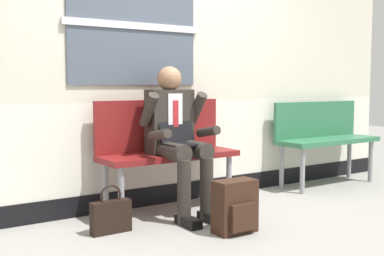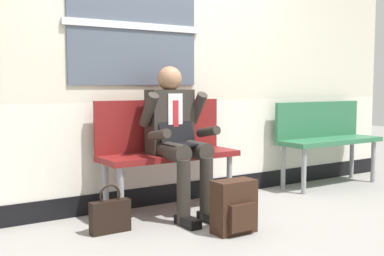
{
  "view_description": "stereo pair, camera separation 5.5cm",
  "coord_description": "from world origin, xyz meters",
  "px_view_note": "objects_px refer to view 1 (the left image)",
  "views": [
    {
      "loc": [
        -2.38,
        -3.16,
        1.12
      ],
      "look_at": [
        -0.1,
        0.23,
        0.75
      ],
      "focal_mm": 45.48,
      "sensor_mm": 36.0,
      "label": 1
    },
    {
      "loc": [
        -2.33,
        -3.19,
        1.12
      ],
      "look_at": [
        -0.1,
        0.23,
        0.75
      ],
      "focal_mm": 45.48,
      "sensor_mm": 36.0,
      "label": 2
    }
  ],
  "objects_px": {
    "bench_empty": "(323,134)",
    "handbag": "(111,216)",
    "bench_with_person": "(165,145)",
    "backpack": "(235,207)",
    "person_seated": "(177,135)"
  },
  "relations": [
    {
      "from": "bench_empty",
      "to": "handbag",
      "type": "distance_m",
      "value": 2.79
    },
    {
      "from": "bench_with_person",
      "to": "backpack",
      "type": "relative_size",
      "value": 3.09
    },
    {
      "from": "person_seated",
      "to": "backpack",
      "type": "height_order",
      "value": "person_seated"
    },
    {
      "from": "bench_empty",
      "to": "backpack",
      "type": "distance_m",
      "value": 2.17
    },
    {
      "from": "bench_with_person",
      "to": "backpack",
      "type": "bearing_deg",
      "value": -83.79
    },
    {
      "from": "backpack",
      "to": "handbag",
      "type": "bearing_deg",
      "value": 146.59
    },
    {
      "from": "handbag",
      "to": "bench_with_person",
      "type": "bearing_deg",
      "value": 27.29
    },
    {
      "from": "bench_empty",
      "to": "handbag",
      "type": "xyz_separation_m",
      "value": [
        -2.74,
        -0.35,
        -0.43
      ]
    },
    {
      "from": "bench_with_person",
      "to": "person_seated",
      "type": "distance_m",
      "value": 0.23
    },
    {
      "from": "bench_empty",
      "to": "bench_with_person",
      "type": "bearing_deg",
      "value": 179.84
    },
    {
      "from": "backpack",
      "to": "person_seated",
      "type": "bearing_deg",
      "value": 98.09
    },
    {
      "from": "handbag",
      "to": "bench_empty",
      "type": "bearing_deg",
      "value": 7.27
    },
    {
      "from": "handbag",
      "to": "person_seated",
      "type": "bearing_deg",
      "value": 12.31
    },
    {
      "from": "bench_with_person",
      "to": "person_seated",
      "type": "bearing_deg",
      "value": -90.0
    },
    {
      "from": "bench_empty",
      "to": "handbag",
      "type": "bearing_deg",
      "value": -172.73
    }
  ]
}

